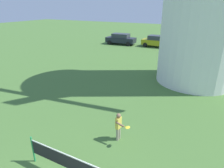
# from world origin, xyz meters

# --- Properties ---
(tennis_net) EXTENTS (4.53, 0.06, 1.10)m
(tennis_net) POSITION_xyz_m (-0.12, 1.58, 0.68)
(tennis_net) COLOR #238E4C
(tennis_net) RESTS_ON ground_plane
(player_far) EXTENTS (0.73, 0.59, 1.29)m
(player_far) POSITION_xyz_m (-0.13, 4.21, 0.73)
(player_far) COLOR #9E937F
(player_far) RESTS_ON ground_plane
(parked_car_black) EXTENTS (4.41, 2.06, 1.56)m
(parked_car_black) POSITION_xyz_m (-9.64, 24.44, 0.81)
(parked_car_black) COLOR #1E232D
(parked_car_black) RESTS_ON ground_plane
(parked_car_mustard) EXTENTS (3.93, 1.95, 1.56)m
(parked_car_mustard) POSITION_xyz_m (-4.42, 24.96, 0.81)
(parked_car_mustard) COLOR #999919
(parked_car_mustard) RESTS_ON ground_plane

